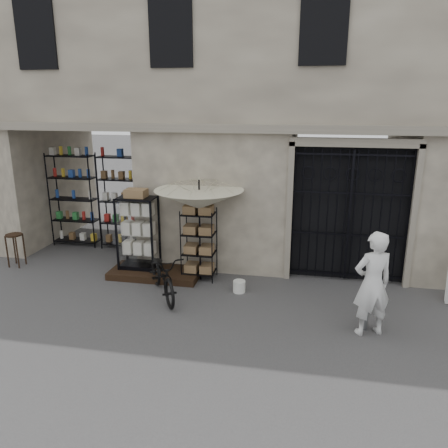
% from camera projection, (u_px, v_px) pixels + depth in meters
% --- Properties ---
extents(ground, '(80.00, 80.00, 0.00)m').
position_uv_depth(ground, '(253.00, 319.00, 7.91)').
color(ground, black).
rests_on(ground, ground).
extents(main_building, '(14.00, 4.00, 9.00)m').
position_uv_depth(main_building, '(277.00, 70.00, 10.45)').
color(main_building, '#B2A78F').
rests_on(main_building, ground).
extents(shop_recess, '(3.00, 1.70, 3.00)m').
position_uv_depth(shop_recess, '(90.00, 196.00, 10.96)').
color(shop_recess, black).
rests_on(shop_recess, ground).
extents(shop_shelving, '(2.70, 0.50, 2.50)m').
position_uv_depth(shop_shelving, '(98.00, 201.00, 11.51)').
color(shop_shelving, black).
rests_on(shop_shelving, ground).
extents(iron_gate, '(2.50, 0.21, 3.00)m').
position_uv_depth(iron_gate, '(349.00, 212.00, 9.32)').
color(iron_gate, black).
rests_on(iron_gate, ground).
extents(step_platform, '(2.00, 0.90, 0.15)m').
position_uv_depth(step_platform, '(155.00, 273.00, 9.79)').
color(step_platform, black).
rests_on(step_platform, ground).
extents(display_cabinet, '(0.91, 0.68, 1.76)m').
position_uv_depth(display_cabinet, '(138.00, 237.00, 9.73)').
color(display_cabinet, black).
rests_on(display_cabinet, step_platform).
extents(wire_rack, '(0.72, 0.53, 1.57)m').
position_uv_depth(wire_rack, '(199.00, 245.00, 9.51)').
color(wire_rack, black).
rests_on(wire_rack, ground).
extents(market_umbrella, '(1.81, 1.84, 2.67)m').
position_uv_depth(market_umbrella, '(199.00, 194.00, 9.10)').
color(market_umbrella, black).
rests_on(market_umbrella, ground).
extents(white_bucket, '(0.28, 0.28, 0.24)m').
position_uv_depth(white_bucket, '(239.00, 286.00, 8.98)').
color(white_bucket, silver).
rests_on(white_bucket, ground).
extents(bicycle, '(1.02, 1.12, 1.77)m').
position_uv_depth(bicycle, '(164.00, 296.00, 8.83)').
color(bicycle, black).
rests_on(bicycle, ground).
extents(wooden_stool, '(0.49, 0.49, 0.79)m').
position_uv_depth(wooden_stool, '(16.00, 249.00, 10.31)').
color(wooden_stool, black).
rests_on(wooden_stool, ground).
extents(steel_bollard, '(0.14, 0.14, 0.75)m').
position_uv_depth(steel_bollard, '(365.00, 309.00, 7.45)').
color(steel_bollard, slate).
rests_on(steel_bollard, ground).
extents(shopkeeper, '(1.28, 1.92, 0.43)m').
position_uv_depth(shopkeeper, '(367.00, 333.00, 7.42)').
color(shopkeeper, silver).
rests_on(shopkeeper, ground).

